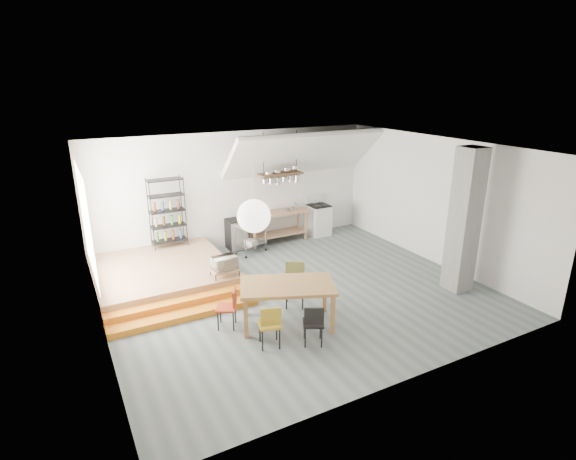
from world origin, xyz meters
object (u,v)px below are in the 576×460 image
dining_table (287,289)px  rolling_cart (251,235)px  stove (319,219)px  mini_fridge (236,234)px

dining_table → rolling_cart: 3.90m
stove → mini_fridge: 2.66m
rolling_cart → mini_fridge: bearing=93.5°
stove → rolling_cart: 2.48m
stove → dining_table: 5.40m
stove → rolling_cart: bearing=-169.4°
rolling_cart → mini_fridge: (-0.22, 0.50, -0.10)m
stove → mini_fridge: (-2.66, 0.04, -0.05)m
dining_table → mini_fridge: 4.35m
stove → mini_fridge: stove is taller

